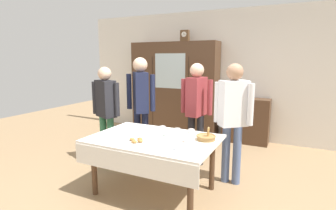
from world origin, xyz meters
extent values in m
plane|color=#997A56|center=(0.00, 0.00, 0.00)|extent=(12.00, 12.00, 0.00)
cube|color=silver|center=(0.00, 2.65, 1.35)|extent=(6.40, 0.10, 2.70)
cylinder|color=#4C3321|center=(-0.64, -0.59, 0.35)|extent=(0.07, 0.07, 0.69)
cylinder|color=#4C3321|center=(0.64, -0.59, 0.35)|extent=(0.07, 0.07, 0.69)
cylinder|color=#4C3321|center=(-0.64, 0.19, 0.35)|extent=(0.07, 0.07, 0.69)
cylinder|color=#4C3321|center=(0.64, 0.19, 0.35)|extent=(0.07, 0.07, 0.69)
cube|color=white|center=(0.00, -0.20, 0.71)|extent=(1.57, 1.05, 0.03)
cube|color=white|center=(0.00, -0.73, 0.57)|extent=(1.57, 0.01, 0.24)
cube|color=#4C3321|center=(-0.90, 2.35, 1.03)|extent=(1.95, 0.45, 2.05)
cube|color=silver|center=(-0.90, 2.13, 1.44)|extent=(0.70, 0.01, 0.74)
cube|color=black|center=(-1.33, 2.13, 0.92)|extent=(0.01, 0.01, 1.64)
cube|color=black|center=(-0.47, 2.13, 0.92)|extent=(0.01, 0.01, 1.64)
cube|color=brown|center=(-0.66, 2.35, 2.17)|extent=(0.18, 0.10, 0.24)
cylinder|color=white|center=(-0.66, 2.30, 2.20)|extent=(0.11, 0.01, 0.11)
cube|color=black|center=(-0.66, 2.30, 2.21)|extent=(0.00, 0.00, 0.04)
cube|color=black|center=(-0.64, 2.30, 2.20)|extent=(0.05, 0.00, 0.00)
cube|color=#4C3321|center=(0.68, 2.41, 0.46)|extent=(0.91, 0.35, 0.91)
cube|color=#664C7A|center=(0.68, 2.41, 0.93)|extent=(0.17, 0.23, 0.03)
cube|color=#2D5184|center=(0.68, 2.41, 0.96)|extent=(0.13, 0.23, 0.03)
cylinder|color=white|center=(0.46, -0.49, 0.73)|extent=(0.13, 0.13, 0.01)
cylinder|color=white|center=(0.46, -0.49, 0.76)|extent=(0.08, 0.08, 0.05)
torus|color=white|center=(0.50, -0.49, 0.76)|extent=(0.04, 0.01, 0.04)
cylinder|color=white|center=(0.36, 0.16, 0.73)|extent=(0.13, 0.13, 0.01)
cylinder|color=white|center=(0.36, 0.16, 0.76)|extent=(0.08, 0.08, 0.05)
torus|color=white|center=(0.40, 0.16, 0.76)|extent=(0.04, 0.01, 0.04)
cylinder|color=#47230F|center=(0.36, 0.16, 0.78)|extent=(0.06, 0.06, 0.01)
cylinder|color=white|center=(0.45, -0.21, 0.73)|extent=(0.13, 0.13, 0.01)
cylinder|color=white|center=(0.45, -0.21, 0.76)|extent=(0.08, 0.08, 0.05)
torus|color=white|center=(0.48, -0.21, 0.76)|extent=(0.04, 0.01, 0.04)
cylinder|color=#47230F|center=(0.45, -0.21, 0.78)|extent=(0.06, 0.06, 0.01)
cylinder|color=white|center=(-0.05, 0.13, 0.73)|extent=(0.13, 0.13, 0.01)
cylinder|color=white|center=(-0.05, 0.13, 0.76)|extent=(0.08, 0.08, 0.05)
torus|color=white|center=(-0.01, 0.13, 0.76)|extent=(0.04, 0.01, 0.04)
cylinder|color=#47230F|center=(-0.05, 0.13, 0.78)|extent=(0.06, 0.06, 0.01)
cylinder|color=silver|center=(0.12, -0.08, 0.73)|extent=(0.13, 0.13, 0.01)
cylinder|color=silver|center=(0.12, -0.08, 0.76)|extent=(0.08, 0.08, 0.05)
torus|color=silver|center=(0.16, -0.08, 0.76)|extent=(0.04, 0.01, 0.04)
cylinder|color=#47230F|center=(0.12, -0.08, 0.78)|extent=(0.06, 0.06, 0.01)
cylinder|color=white|center=(0.18, 0.12, 0.73)|extent=(0.13, 0.13, 0.01)
cylinder|color=white|center=(0.18, 0.12, 0.76)|extent=(0.08, 0.08, 0.05)
torus|color=white|center=(0.22, 0.12, 0.76)|extent=(0.04, 0.01, 0.04)
cylinder|color=#9E7542|center=(0.61, -0.01, 0.75)|extent=(0.22, 0.22, 0.05)
torus|color=#9E7542|center=(0.61, -0.01, 0.77)|extent=(0.24, 0.24, 0.02)
cylinder|color=tan|center=(0.64, -0.02, 0.82)|extent=(0.03, 0.04, 0.12)
cylinder|color=tan|center=(0.64, -0.01, 0.82)|extent=(0.03, 0.03, 0.12)
cylinder|color=tan|center=(0.64, 0.01, 0.82)|extent=(0.02, 0.03, 0.12)
cylinder|color=white|center=(-0.09, -0.46, 0.73)|extent=(0.28, 0.28, 0.01)
ellipsoid|color=#BC7F3D|center=(-0.03, -0.47, 0.75)|extent=(0.07, 0.05, 0.04)
ellipsoid|color=#BC7F3D|center=(-0.08, -0.40, 0.75)|extent=(0.07, 0.05, 0.04)
ellipsoid|color=#BC7F3D|center=(-0.15, -0.46, 0.75)|extent=(0.07, 0.05, 0.04)
ellipsoid|color=#BC7F3D|center=(-0.08, -0.52, 0.75)|extent=(0.07, 0.05, 0.04)
cube|color=silver|center=(-0.34, -0.26, 0.73)|extent=(0.10, 0.01, 0.00)
ellipsoid|color=silver|center=(-0.29, -0.26, 0.73)|extent=(0.03, 0.02, 0.01)
cube|color=silver|center=(-0.54, -0.20, 0.73)|extent=(0.10, 0.01, 0.00)
ellipsoid|color=silver|center=(-0.49, -0.20, 0.73)|extent=(0.03, 0.02, 0.01)
cylinder|color=#191E38|center=(-0.75, 0.59, 0.42)|extent=(0.11, 0.11, 0.85)
cylinder|color=#191E38|center=(-0.60, 0.59, 0.42)|extent=(0.11, 0.11, 0.85)
cube|color=#191E38|center=(-0.68, 0.59, 1.17)|extent=(0.39, 0.40, 0.64)
sphere|color=#DBB293|center=(-0.68, 0.59, 1.60)|extent=(0.23, 0.23, 0.23)
cylinder|color=#191E38|center=(-0.90, 0.59, 1.17)|extent=(0.08, 0.08, 0.57)
cylinder|color=#191E38|center=(-0.46, 0.59, 1.17)|extent=(0.08, 0.08, 0.57)
cylinder|color=#232328|center=(0.08, 0.90, 0.40)|extent=(0.11, 0.11, 0.81)
cylinder|color=#232328|center=(0.23, 0.90, 0.40)|extent=(0.11, 0.11, 0.81)
cube|color=#933338|center=(0.15, 0.90, 1.11)|extent=(0.25, 0.38, 0.60)
sphere|color=#DBB293|center=(0.15, 0.90, 1.52)|extent=(0.22, 0.22, 0.22)
cylinder|color=#933338|center=(-0.07, 0.90, 1.11)|extent=(0.08, 0.08, 0.54)
cylinder|color=#933338|center=(0.37, 0.90, 1.11)|extent=(0.08, 0.08, 0.54)
cylinder|color=slate|center=(0.75, 0.49, 0.41)|extent=(0.11, 0.11, 0.81)
cylinder|color=slate|center=(0.90, 0.49, 0.41)|extent=(0.11, 0.11, 0.81)
cube|color=silver|center=(0.82, 0.49, 1.11)|extent=(0.40, 0.39, 0.61)
sphere|color=tan|center=(0.82, 0.49, 1.53)|extent=(0.22, 0.22, 0.22)
cylinder|color=silver|center=(0.60, 0.49, 1.11)|extent=(0.08, 0.08, 0.55)
cylinder|color=silver|center=(1.04, 0.49, 1.11)|extent=(0.08, 0.08, 0.55)
cylinder|color=#33704C|center=(-1.24, 0.32, 0.39)|extent=(0.11, 0.11, 0.78)
cylinder|color=#33704C|center=(-1.09, 0.32, 0.39)|extent=(0.11, 0.11, 0.78)
cube|color=#232328|center=(-1.16, 0.32, 1.07)|extent=(0.41, 0.33, 0.58)
sphere|color=#DBB293|center=(-1.16, 0.32, 1.47)|extent=(0.21, 0.21, 0.21)
cylinder|color=#232328|center=(-1.38, 0.32, 1.07)|extent=(0.08, 0.08, 0.52)
cylinder|color=#232328|center=(-0.94, 0.32, 1.07)|extent=(0.08, 0.08, 0.52)
camera|label=1|loc=(1.55, -2.96, 1.70)|focal=28.14mm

